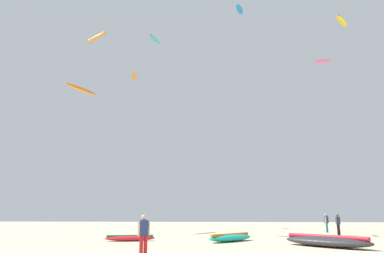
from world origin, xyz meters
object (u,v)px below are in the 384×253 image
(kite_aloft_3, at_px, (96,37))
(kite_aloft_4, at_px, (134,76))
(kite_grounded_near, at_px, (130,238))
(kite_aloft_0, at_px, (322,61))
(person_midground, at_px, (326,221))
(kite_grounded_mid, at_px, (231,238))
(kite_grounded_far, at_px, (326,241))
(person_foreground, at_px, (144,232))
(kite_aloft_1, at_px, (239,9))
(kite_aloft_5, at_px, (342,21))
(kite_aloft_2, at_px, (81,89))
(kite_aloft_6, at_px, (155,40))
(person_left, at_px, (338,223))

(kite_aloft_3, bearing_deg, kite_aloft_4, 87.84)
(kite_grounded_near, bearing_deg, kite_aloft_0, 54.33)
(person_midground, xyz_separation_m, kite_grounded_mid, (-8.49, -10.85, -0.71))
(kite_grounded_far, bearing_deg, kite_aloft_0, 73.11)
(person_foreground, distance_m, kite_aloft_3, 28.24)
(kite_aloft_1, relative_size, kite_aloft_5, 0.67)
(person_foreground, distance_m, person_midground, 22.46)
(kite_grounded_near, xyz_separation_m, kite_grounded_mid, (6.08, 0.20, 0.05))
(kite_aloft_2, relative_size, kite_aloft_6, 1.89)
(kite_grounded_far, height_order, kite_aloft_6, kite_aloft_6)
(kite_grounded_near, xyz_separation_m, kite_aloft_5, (22.61, 25.24, 27.54))
(kite_grounded_mid, bearing_deg, person_foreground, -113.44)
(person_midground, distance_m, kite_aloft_5, 31.35)
(person_foreground, distance_m, kite_aloft_1, 38.65)
(kite_aloft_1, distance_m, kite_aloft_5, 15.40)
(kite_grounded_mid, relative_size, kite_aloft_2, 0.87)
(kite_aloft_3, height_order, kite_aloft_6, kite_aloft_6)
(person_left, bearing_deg, kite_aloft_2, -151.35)
(kite_grounded_near, relative_size, kite_aloft_1, 1.21)
(kite_aloft_2, bearing_deg, kite_aloft_0, 26.27)
(kite_grounded_near, bearing_deg, kite_grounded_mid, 1.88)
(person_left, bearing_deg, kite_grounded_mid, -96.17)
(person_left, height_order, kite_aloft_2, kite_aloft_2)
(kite_aloft_3, bearing_deg, kite_grounded_far, -38.11)
(person_foreground, relative_size, kite_aloft_3, 0.53)
(kite_aloft_4, bearing_deg, kite_grounded_mid, -63.02)
(kite_aloft_4, distance_m, kite_aloft_6, 13.68)
(kite_aloft_3, xyz_separation_m, kite_aloft_5, (29.78, 14.15, 8.31))
(kite_grounded_near, distance_m, kite_grounded_mid, 6.08)
(person_left, bearing_deg, person_midground, 131.86)
(person_left, xyz_separation_m, kite_grounded_near, (-14.48, -7.39, -0.75))
(person_left, xyz_separation_m, kite_grounded_far, (-3.67, -10.41, -0.65))
(kite_grounded_mid, relative_size, kite_aloft_5, 0.99)
(kite_aloft_0, height_order, kite_aloft_3, kite_aloft_0)
(person_midground, relative_size, kite_grounded_mid, 0.42)
(kite_grounded_mid, height_order, kite_aloft_5, kite_aloft_5)
(person_left, relative_size, kite_aloft_3, 0.52)
(kite_grounded_far, xyz_separation_m, kite_aloft_4, (-17.45, 28.19, 20.25))
(person_foreground, xyz_separation_m, kite_aloft_4, (-9.19, 33.11, 19.59))
(kite_aloft_5, bearing_deg, kite_aloft_1, -159.81)
(person_foreground, height_order, person_left, person_foreground)
(person_foreground, xyz_separation_m, person_left, (11.93, 15.32, -0.01))
(kite_grounded_near, height_order, kite_aloft_5, kite_aloft_5)
(person_midground, xyz_separation_m, person_left, (-0.09, -3.66, -0.01))
(kite_grounded_near, relative_size, kite_grounded_mid, 0.83)
(person_foreground, height_order, kite_aloft_4, kite_aloft_4)
(kite_grounded_far, distance_m, kite_aloft_6, 27.68)
(kite_grounded_mid, relative_size, kite_aloft_1, 1.47)
(kite_grounded_near, xyz_separation_m, kite_aloft_4, (-6.64, 25.18, 20.36))
(kite_aloft_4, bearing_deg, kite_aloft_3, -92.16)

